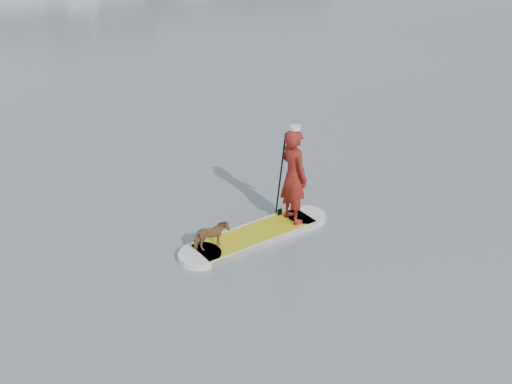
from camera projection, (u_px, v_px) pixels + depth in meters
paddleboard at (256, 235)px, 11.00m from camera, size 3.30×0.84×0.12m
paddler at (294, 176)px, 10.99m from camera, size 0.47×0.71×1.92m
white_cap at (295, 128)px, 10.54m from camera, size 0.22×0.22×0.07m
dog at (211, 236)px, 10.34m from camera, size 0.68×0.38×0.54m
paddle at (280, 185)px, 11.28m from camera, size 0.10×0.30×2.00m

